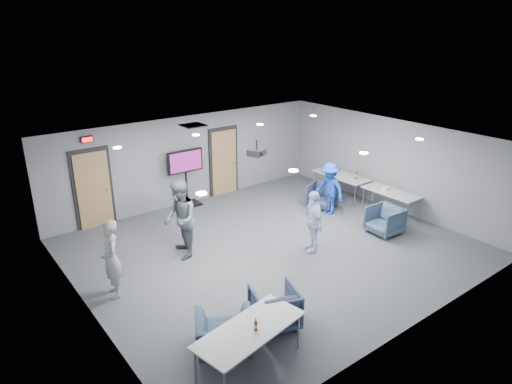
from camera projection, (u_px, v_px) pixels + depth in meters
floor at (272, 248)px, 11.39m from camera, size 9.00×9.00×0.00m
ceiling at (274, 143)px, 10.44m from camera, size 9.00×9.00×0.00m
wall_back at (190, 160)px, 13.89m from camera, size 9.00×0.02×2.70m
wall_front at (418, 264)px, 7.94m from camera, size 9.00×0.02×2.70m
wall_left at (83, 251)px, 8.36m from camera, size 0.02×8.00×2.70m
wall_right at (391, 164)px, 13.47m from camera, size 0.02×8.00×2.70m
door_left at (93, 189)px, 12.25m from camera, size 1.06×0.17×2.24m
door_right at (224, 162)px, 14.64m from camera, size 1.06×0.17×2.24m
exit_sign at (87, 139)px, 11.75m from camera, size 0.32×0.08×0.16m
hvac_diffuser at (193, 125)px, 12.25m from camera, size 0.60×0.60×0.03m
downlights at (274, 143)px, 10.45m from camera, size 6.18×3.78×0.02m
person_a at (111, 259)px, 9.14m from camera, size 0.50×0.67×1.66m
person_b at (180, 219)px, 10.67m from camera, size 0.99×1.11×1.91m
person_c at (313, 221)px, 11.00m from camera, size 0.70×0.99×1.56m
person_d at (329, 189)px, 13.17m from camera, size 0.62×1.02×1.54m
chair_right_a at (322, 196)px, 13.77m from camera, size 1.04×1.02×0.73m
chair_right_c at (385, 220)px, 12.05m from camera, size 0.86×0.83×0.74m
chair_front_a at (275, 307)px, 8.39m from camera, size 1.04×1.05×0.76m
chair_front_b at (225, 333)px, 7.78m from camera, size 1.27×1.23×0.64m
table_right_a at (341, 176)px, 14.49m from camera, size 0.79×1.89×0.73m
table_right_b at (391, 193)px, 13.08m from camera, size 0.70×1.67×0.73m
table_front_left at (250, 331)px, 7.25m from camera, size 2.04×1.14×0.73m
bottle_front at (256, 326)px, 7.17m from camera, size 0.06×0.06×0.23m
bottle_right at (356, 175)px, 14.12m from camera, size 0.07×0.07×0.28m
snack_box at (332, 169)px, 14.96m from camera, size 0.21×0.16×0.04m
wrapper at (387, 188)px, 13.23m from camera, size 0.25×0.18×0.05m
tv_stand at (186, 175)px, 13.66m from camera, size 1.14×0.55×1.75m
projector at (257, 152)px, 10.79m from camera, size 0.48×0.45×0.37m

